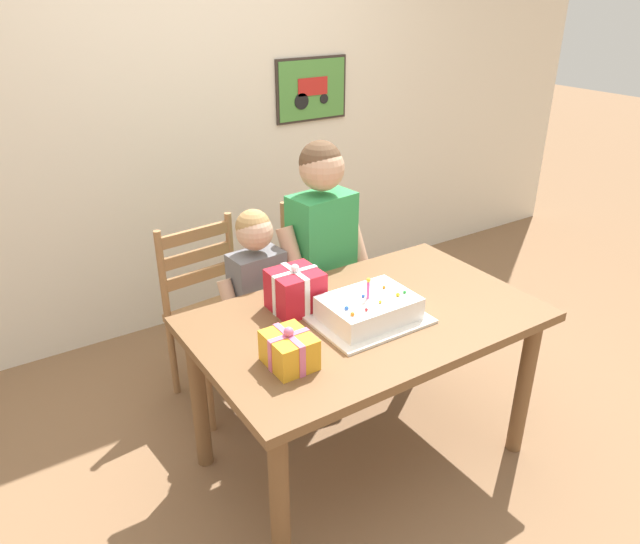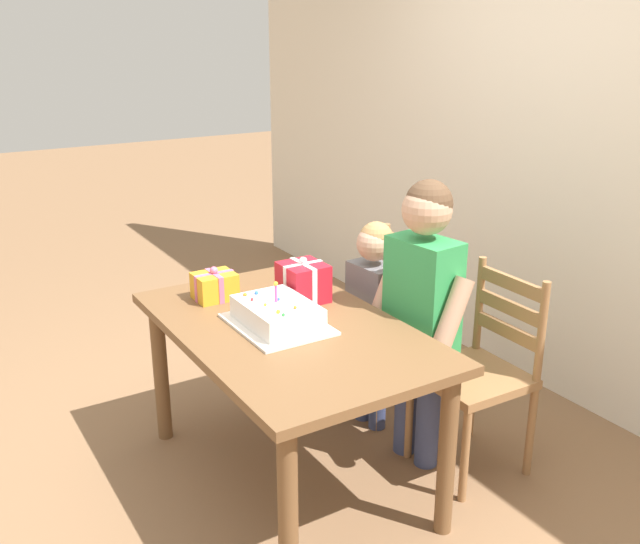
% 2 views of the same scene
% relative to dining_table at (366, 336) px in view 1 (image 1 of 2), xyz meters
% --- Properties ---
extents(ground_plane, '(20.00, 20.00, 0.00)m').
position_rel_dining_table_xyz_m(ground_plane, '(0.00, 0.00, -0.64)').
color(ground_plane, '#846042').
extents(back_wall, '(6.40, 0.11, 2.60)m').
position_rel_dining_table_xyz_m(back_wall, '(0.00, 1.67, 0.66)').
color(back_wall, silver).
rests_on(back_wall, ground).
extents(dining_table, '(1.40, 0.86, 0.74)m').
position_rel_dining_table_xyz_m(dining_table, '(0.00, 0.00, 0.00)').
color(dining_table, brown).
rests_on(dining_table, ground).
extents(birthday_cake, '(0.44, 0.34, 0.19)m').
position_rel_dining_table_xyz_m(birthday_cake, '(-0.02, -0.03, 0.15)').
color(birthday_cake, white).
rests_on(birthday_cake, dining_table).
extents(gift_box_red_large, '(0.20, 0.19, 0.21)m').
position_rel_dining_table_xyz_m(gift_box_red_large, '(-0.22, 0.20, 0.19)').
color(gift_box_red_large, red).
rests_on(gift_box_red_large, dining_table).
extents(gift_box_beside_cake, '(0.16, 0.19, 0.16)m').
position_rel_dining_table_xyz_m(gift_box_beside_cake, '(-0.44, -0.13, 0.16)').
color(gift_box_beside_cake, gold).
rests_on(gift_box_beside_cake, dining_table).
extents(chair_left, '(0.46, 0.46, 0.92)m').
position_rel_dining_table_xyz_m(chair_left, '(-0.34, 0.78, -0.17)').
color(chair_left, '#996B42').
rests_on(chair_left, ground).
extents(chair_right, '(0.43, 0.43, 0.92)m').
position_rel_dining_table_xyz_m(chair_right, '(0.34, 0.78, -0.17)').
color(chair_right, '#996B42').
rests_on(chair_right, ground).
extents(child_older, '(0.50, 0.29, 1.32)m').
position_rel_dining_table_xyz_m(child_older, '(0.16, 0.58, 0.16)').
color(child_older, '#38426B').
rests_on(child_older, ground).
extents(child_younger, '(0.39, 0.23, 1.05)m').
position_rel_dining_table_xyz_m(child_younger, '(-0.20, 0.58, 0.00)').
color(child_younger, '#38426B').
rests_on(child_younger, ground).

